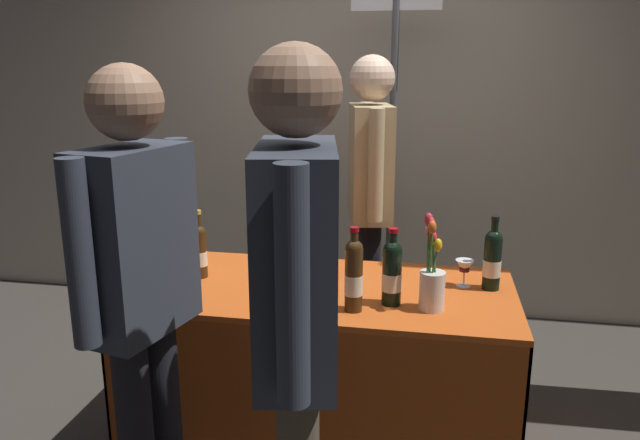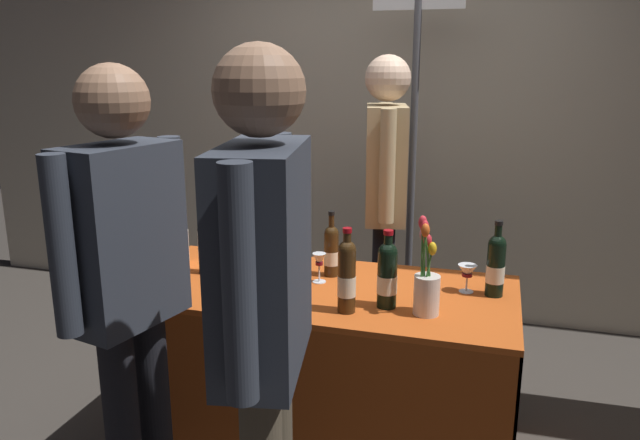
% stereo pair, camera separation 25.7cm
% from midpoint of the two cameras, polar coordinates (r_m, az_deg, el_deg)
% --- Properties ---
extents(back_partition, '(6.64, 0.12, 2.57)m').
position_cam_midpoint_polar(back_partition, '(4.21, 8.56, 8.48)').
color(back_partition, '#B2A893').
rests_on(back_partition, ground_plane).
extents(tasting_table, '(1.68, 0.78, 0.77)m').
position_cam_midpoint_polar(tasting_table, '(2.75, 2.72, -10.88)').
color(tasting_table, '#B74C19').
rests_on(tasting_table, ground_plane).
extents(featured_wine_bottle, '(0.08, 0.08, 0.32)m').
position_cam_midpoint_polar(featured_wine_bottle, '(2.43, 9.38, -5.06)').
color(featured_wine_bottle, black).
rests_on(featured_wine_bottle, tasting_table).
extents(display_bottle_0, '(0.08, 0.08, 0.32)m').
position_cam_midpoint_polar(display_bottle_0, '(2.65, 18.90, -4.01)').
color(display_bottle_0, black).
rests_on(display_bottle_0, tasting_table).
extents(display_bottle_1, '(0.07, 0.07, 0.31)m').
position_cam_midpoint_polar(display_bottle_1, '(2.81, -8.20, -2.50)').
color(display_bottle_1, '#38230F').
rests_on(display_bottle_1, tasting_table).
extents(display_bottle_2, '(0.07, 0.07, 0.30)m').
position_cam_midpoint_polar(display_bottle_2, '(2.75, 3.75, -2.86)').
color(display_bottle_2, '#38230F').
rests_on(display_bottle_2, tasting_table).
extents(display_bottle_3, '(0.07, 0.07, 0.34)m').
position_cam_midpoint_polar(display_bottle_3, '(2.36, 5.67, -5.24)').
color(display_bottle_3, '#38230F').
rests_on(display_bottle_3, tasting_table).
extents(display_bottle_4, '(0.07, 0.07, 0.33)m').
position_cam_midpoint_polar(display_bottle_4, '(2.72, 0.95, -2.53)').
color(display_bottle_4, '#38230F').
rests_on(display_bottle_4, tasting_table).
extents(wine_glass_near_vendor, '(0.08, 0.08, 0.12)m').
position_cam_midpoint_polar(wine_glass_near_vendor, '(2.67, 16.39, -4.77)').
color(wine_glass_near_vendor, silver).
rests_on(wine_glass_near_vendor, tasting_table).
extents(wine_glass_mid, '(0.06, 0.06, 0.14)m').
position_cam_midpoint_polar(wine_glass_mid, '(2.74, -10.88, -3.70)').
color(wine_glass_mid, silver).
rests_on(wine_glass_mid, tasting_table).
extents(wine_glass_near_taster, '(0.06, 0.06, 0.13)m').
position_cam_midpoint_polar(wine_glass_near_taster, '(2.68, 2.67, -3.94)').
color(wine_glass_near_taster, silver).
rests_on(wine_glass_near_taster, tasting_table).
extents(flower_vase, '(0.10, 0.11, 0.40)m').
position_cam_midpoint_polar(flower_vase, '(2.39, 13.04, -5.96)').
color(flower_vase, silver).
rests_on(flower_vase, tasting_table).
extents(brochure_stand, '(0.07, 0.14, 0.16)m').
position_cam_midpoint_polar(brochure_stand, '(2.95, -9.98, -2.76)').
color(brochure_stand, silver).
rests_on(brochure_stand, tasting_table).
extents(vendor_presenter, '(0.29, 0.56, 1.76)m').
position_cam_midpoint_polar(vendor_presenter, '(3.33, 8.33, 3.08)').
color(vendor_presenter, black).
rests_on(vendor_presenter, ground_plane).
extents(taster_foreground_right, '(0.29, 0.64, 1.77)m').
position_cam_midpoint_polar(taster_foreground_right, '(1.70, -0.95, -7.40)').
color(taster_foreground_right, '#4C4233').
rests_on(taster_foreground_right, ground_plane).
extents(taster_foreground_left, '(0.29, 0.55, 1.72)m').
position_cam_midpoint_polar(taster_foreground_left, '(2.11, -14.45, -4.81)').
color(taster_foreground_left, black).
rests_on(taster_foreground_left, ground_plane).
extents(booth_signpost, '(0.52, 0.04, 2.19)m').
position_cam_midpoint_polar(booth_signpost, '(3.69, 10.78, 8.19)').
color(booth_signpost, '#47474C').
rests_on(booth_signpost, ground_plane).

